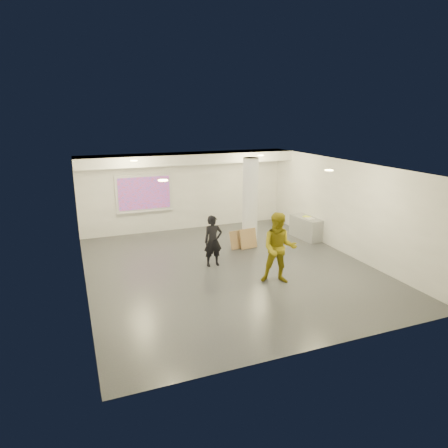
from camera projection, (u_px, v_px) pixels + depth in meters
name	position (u px, v px, depth m)	size (l,w,h in m)	color
floor	(229.00, 268.00, 11.78)	(8.00, 9.00, 0.01)	#36383D
ceiling	(229.00, 166.00, 10.97)	(8.00, 9.00, 0.01)	white
wall_back	(185.00, 191.00, 15.41)	(8.00, 0.01, 3.00)	silver
wall_front	(321.00, 278.00, 7.34)	(8.00, 0.01, 3.00)	silver
wall_left	(81.00, 234.00, 9.97)	(0.01, 9.00, 3.00)	silver
wall_right	(345.00, 207.00, 12.78)	(0.01, 9.00, 3.00)	silver
soffit_band	(189.00, 158.00, 14.56)	(8.00, 1.10, 0.36)	silver
downlight_nw	(134.00, 161.00, 12.44)	(0.22, 0.22, 0.02)	#EAD279
downlight_ne	(261.00, 155.00, 13.99)	(0.22, 0.22, 0.02)	#EAD279
downlight_sw	(163.00, 180.00, 8.86)	(0.22, 0.22, 0.02)	#EAD279
downlight_se	(329.00, 170.00, 10.40)	(0.22, 0.22, 0.02)	#EAD279
column	(250.00, 202.00, 13.51)	(0.52, 0.52, 3.00)	white
projection_screen	(144.00, 194.00, 14.80)	(2.10, 0.13, 1.42)	silver
credenza	(306.00, 228.00, 14.49)	(0.56, 1.34, 0.78)	gray
papers_stack	(310.00, 218.00, 14.23)	(0.24, 0.31, 0.02)	white
postit_pad	(307.00, 217.00, 14.44)	(0.19, 0.26, 0.03)	#EBFF35
cardboard_back	(248.00, 239.00, 13.43)	(0.61, 0.06, 0.67)	#9D784C
cardboard_front	(238.00, 240.00, 13.42)	(0.57, 0.06, 0.63)	#9D784C
woman	(213.00, 241.00, 11.80)	(0.56, 0.37, 1.53)	black
man	(279.00, 248.00, 10.56)	(0.94, 0.73, 1.93)	#998714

